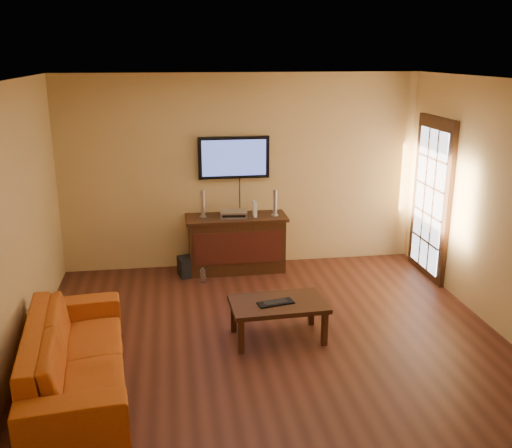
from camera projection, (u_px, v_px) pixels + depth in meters
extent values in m
plane|color=#3C1A10|center=(273.00, 346.00, 5.98)|extent=(5.00, 5.00, 0.00)
plane|color=tan|center=(242.00, 172.00, 7.96)|extent=(5.00, 0.00, 5.00)
plane|color=tan|center=(6.00, 234.00, 5.23)|extent=(0.00, 5.00, 5.00)
plane|color=tan|center=(509.00, 212.00, 5.95)|extent=(0.00, 5.00, 5.00)
plane|color=white|center=(275.00, 81.00, 5.20)|extent=(5.00, 5.00, 0.00)
cube|color=black|center=(431.00, 200.00, 7.64)|extent=(0.06, 1.02, 2.22)
cube|color=white|center=(429.00, 200.00, 7.63)|extent=(0.01, 0.79, 1.89)
cube|color=black|center=(237.00, 245.00, 7.97)|extent=(1.31, 0.49, 0.75)
cube|color=black|center=(239.00, 248.00, 7.72)|extent=(1.21, 0.02, 0.45)
cube|color=black|center=(236.00, 218.00, 7.86)|extent=(1.39, 0.53, 0.04)
cube|color=black|center=(234.00, 157.00, 7.83)|extent=(0.98, 0.07, 0.58)
cube|color=#394894|center=(234.00, 158.00, 7.80)|extent=(0.88, 0.01, 0.49)
cube|color=black|center=(278.00, 304.00, 6.03)|extent=(1.03, 0.65, 0.05)
cube|color=black|center=(241.00, 337.00, 5.78)|extent=(0.06, 0.06, 0.37)
cube|color=black|center=(325.00, 329.00, 5.95)|extent=(0.06, 0.06, 0.37)
cube|color=black|center=(234.00, 316.00, 6.24)|extent=(0.06, 0.06, 0.37)
cube|color=black|center=(311.00, 309.00, 6.40)|extent=(0.06, 0.06, 0.37)
imported|color=#BC5214|center=(75.00, 343.00, 5.16)|extent=(0.86, 2.22, 0.85)
cylinder|color=silver|center=(203.00, 217.00, 7.81)|extent=(0.10, 0.10, 0.02)
cylinder|color=silver|center=(203.00, 204.00, 7.75)|extent=(0.06, 0.06, 0.36)
cylinder|color=silver|center=(275.00, 215.00, 7.89)|extent=(0.10, 0.10, 0.01)
cylinder|color=silver|center=(275.00, 202.00, 7.84)|extent=(0.06, 0.06, 0.34)
cube|color=silver|center=(234.00, 214.00, 7.82)|extent=(0.39, 0.30, 0.08)
cube|color=white|center=(255.00, 209.00, 7.83)|extent=(0.04, 0.15, 0.21)
cube|color=black|center=(189.00, 266.00, 7.83)|extent=(0.32, 0.32, 0.26)
cylinder|color=white|center=(203.00, 276.00, 7.60)|extent=(0.07, 0.07, 0.19)
sphere|color=white|center=(203.00, 268.00, 7.57)|extent=(0.04, 0.04, 0.04)
cube|color=black|center=(276.00, 303.00, 5.98)|extent=(0.40, 0.22, 0.02)
cube|color=black|center=(276.00, 302.00, 5.98)|extent=(0.26, 0.15, 0.01)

